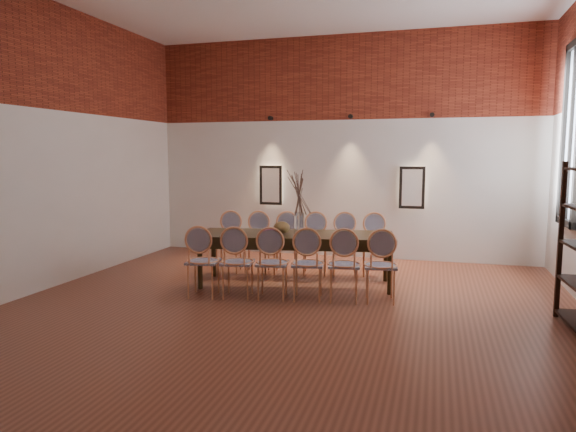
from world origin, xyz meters
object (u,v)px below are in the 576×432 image
(chair_far_c, at_px, (286,244))
(chair_far_f, at_px, (375,246))
(chair_near_b, at_px, (238,262))
(chair_near_e, at_px, (344,265))
(bowl, at_px, (282,228))
(vase, at_px, (299,223))
(chair_far_d, at_px, (315,244))
(chair_near_a, at_px, (203,261))
(chair_far_e, at_px, (345,245))
(chair_far_a, at_px, (228,243))
(chair_far_b, at_px, (257,243))
(dining_table, at_px, (296,259))
(book, at_px, (273,231))
(chair_near_f, at_px, (380,266))
(chair_near_d, at_px, (308,264))
(chair_near_c, at_px, (272,263))

(chair_far_c, height_order, chair_far_f, same)
(chair_near_b, xyz_separation_m, chair_near_e, (1.37, 0.23, 0.00))
(chair_near_e, relative_size, bowl, 3.92)
(vase, distance_m, bowl, 0.25)
(chair_far_d, distance_m, chair_far_f, 0.93)
(chair_near_a, distance_m, chair_far_e, 2.36)
(chair_far_a, height_order, bowl, chair_far_a)
(chair_far_c, distance_m, chair_far_e, 0.93)
(chair_far_b, distance_m, chair_far_e, 1.39)
(chair_near_b, relative_size, chair_far_f, 1.00)
(dining_table, relative_size, bowl, 11.60)
(book, bearing_deg, chair_near_f, -20.24)
(chair_near_b, distance_m, chair_far_e, 2.01)
(chair_near_d, relative_size, chair_near_f, 1.00)
(chair_near_e, bearing_deg, chair_near_b, 180.00)
(chair_near_c, relative_size, chair_near_f, 1.00)
(chair_near_d, height_order, chair_near_f, same)
(chair_far_f, height_order, vase, vase)
(chair_near_a, relative_size, chair_near_c, 1.00)
(chair_far_b, height_order, chair_far_e, same)
(dining_table, height_order, chair_near_d, chair_near_d)
(chair_far_b, xyz_separation_m, chair_far_f, (1.83, 0.31, 0.00))
(vase, bearing_deg, dining_table, -170.52)
(chair_near_e, bearing_deg, bowl, 142.76)
(bowl, bearing_deg, chair_far_d, 70.69)
(chair_far_f, height_order, book, chair_far_f)
(chair_far_d, xyz_separation_m, chair_far_e, (0.46, 0.08, 0.00))
(bowl, bearing_deg, chair_near_f, -17.08)
(vase, bearing_deg, chair_far_c, 120.29)
(chair_far_f, bearing_deg, chair_far_a, -0.00)
(chair_near_b, bearing_deg, chair_far_c, 72.31)
(chair_near_b, relative_size, chair_near_c, 1.00)
(chair_near_b, xyz_separation_m, chair_near_f, (1.83, 0.31, 0.00))
(chair_near_a, height_order, chair_far_e, same)
(chair_near_e, distance_m, bowl, 1.18)
(chair_far_b, bearing_deg, chair_near_c, 107.69)
(chair_near_d, height_order, chair_far_b, same)
(dining_table, relative_size, chair_near_c, 2.96)
(book, bearing_deg, chair_near_a, -123.87)
(chair_far_b, bearing_deg, chair_near_a, 72.31)
(dining_table, xyz_separation_m, chair_near_b, (-0.57, -0.83, 0.09))
(chair_far_a, relative_size, chair_far_c, 1.00)
(chair_near_d, height_order, chair_far_a, same)
(chair_near_f, bearing_deg, chair_far_e, 107.69)
(chair_far_e, bearing_deg, vase, 48.15)
(chair_near_c, height_order, chair_far_c, same)
(chair_far_f, relative_size, bowl, 3.92)
(chair_near_a, height_order, chair_near_c, same)
(dining_table, height_order, chair_far_a, chair_far_a)
(chair_far_d, bearing_deg, chair_far_b, -0.00)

